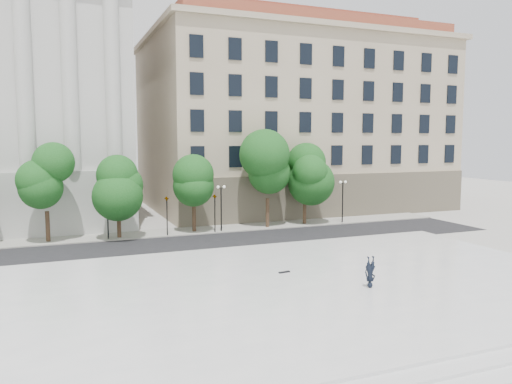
# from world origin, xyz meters

# --- Properties ---
(ground) EXTENTS (160.00, 160.00, 0.00)m
(ground) POSITION_xyz_m (0.00, 0.00, 0.00)
(ground) COLOR #AAA7A1
(ground) RESTS_ON ground
(plaza) EXTENTS (44.00, 22.00, 0.45)m
(plaza) POSITION_xyz_m (0.00, 3.00, 0.23)
(plaza) COLOR silver
(plaza) RESTS_ON ground
(street) EXTENTS (60.00, 8.00, 0.02)m
(street) POSITION_xyz_m (0.00, 18.00, 0.01)
(street) COLOR black
(street) RESTS_ON ground
(far_sidewalk) EXTENTS (60.00, 4.00, 0.12)m
(far_sidewalk) POSITION_xyz_m (0.00, 24.00, 0.06)
(far_sidewalk) COLOR #9A978E
(far_sidewalk) RESTS_ON ground
(building_east) EXTENTS (36.00, 26.15, 23.00)m
(building_east) POSITION_xyz_m (20.00, 38.91, 11.14)
(building_east) COLOR #B7A88C
(building_east) RESTS_ON ground
(traffic_light_west) EXTENTS (0.46, 1.80, 4.22)m
(traffic_light_west) POSITION_xyz_m (0.08, 22.30, 3.72)
(traffic_light_west) COLOR black
(traffic_light_west) RESTS_ON ground
(traffic_light_east) EXTENTS (0.55, 1.76, 4.20)m
(traffic_light_east) POSITION_xyz_m (4.63, 22.30, 3.70)
(traffic_light_east) COLOR black
(traffic_light_east) RESTS_ON ground
(person_lying) EXTENTS (0.79, 1.85, 0.49)m
(person_lying) POSITION_xyz_m (7.22, 0.84, 0.70)
(person_lying) COLOR black
(person_lying) RESTS_ON plaza
(skateboard) EXTENTS (0.78, 0.29, 0.08)m
(skateboard) POSITION_xyz_m (4.03, 5.52, 0.49)
(skateboard) COLOR black
(skateboard) RESTS_ON plaza
(street_trees) EXTENTS (39.20, 5.16, 7.79)m
(street_trees) POSITION_xyz_m (-0.46, 23.35, 5.20)
(street_trees) COLOR #382619
(street_trees) RESTS_ON ground
(lamp_posts) EXTENTS (37.52, 0.28, 4.54)m
(lamp_posts) POSITION_xyz_m (0.67, 22.60, 2.98)
(lamp_posts) COLOR black
(lamp_posts) RESTS_ON ground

